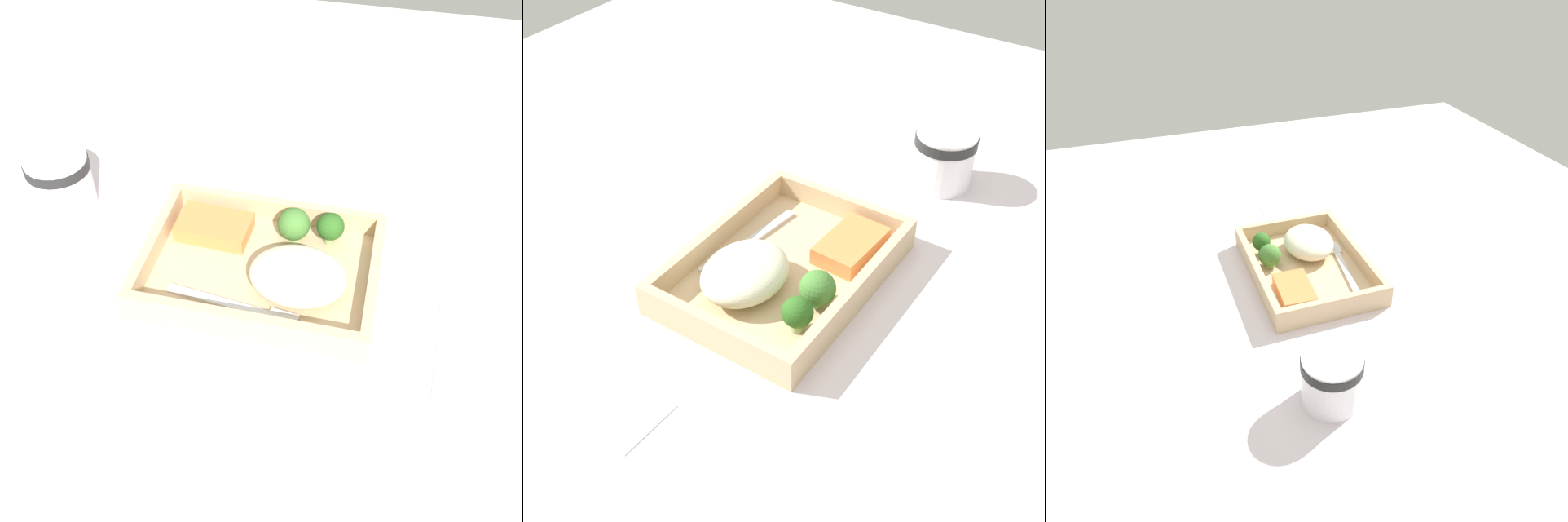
# 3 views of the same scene
# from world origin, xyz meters

# --- Properties ---
(ground_plane) EXTENTS (1.60, 1.60, 0.02)m
(ground_plane) POSITION_xyz_m (0.00, 0.00, -0.01)
(ground_plane) COLOR silver
(takeout_tray) EXTENTS (0.28, 0.20, 0.01)m
(takeout_tray) POSITION_xyz_m (0.00, 0.00, 0.01)
(takeout_tray) COLOR #CDAE84
(takeout_tray) RESTS_ON ground_plane
(tray_rim) EXTENTS (0.28, 0.20, 0.03)m
(tray_rim) POSITION_xyz_m (0.00, 0.00, 0.03)
(tray_rim) COLOR #CDAE84
(tray_rim) RESTS_ON takeout_tray
(salmon_fillet) EXTENTS (0.09, 0.06, 0.02)m
(salmon_fillet) POSITION_xyz_m (-0.07, 0.05, 0.02)
(salmon_fillet) COLOR #E58345
(salmon_fillet) RESTS_ON takeout_tray
(mashed_potatoes) EXTENTS (0.11, 0.09, 0.04)m
(mashed_potatoes) POSITION_xyz_m (0.05, -0.02, 0.03)
(mashed_potatoes) COLOR #EFE7C8
(mashed_potatoes) RESTS_ON takeout_tray
(broccoli_floret_1) EXTENTS (0.04, 0.04, 0.05)m
(broccoli_floret_1) POSITION_xyz_m (0.03, 0.06, 0.04)
(broccoli_floret_1) COLOR #82AB62
(broccoli_floret_1) RESTS_ON takeout_tray
(broccoli_floret_2) EXTENTS (0.03, 0.03, 0.04)m
(broccoli_floret_2) POSITION_xyz_m (0.07, 0.07, 0.04)
(broccoli_floret_2) COLOR #89A066
(broccoli_floret_2) RESTS_ON takeout_tray
(fork) EXTENTS (0.16, 0.04, 0.00)m
(fork) POSITION_xyz_m (-0.01, -0.07, 0.01)
(fork) COLOR silver
(fork) RESTS_ON takeout_tray
(paper_cup) EXTENTS (0.08, 0.08, 0.08)m
(paper_cup) POSITION_xyz_m (-0.29, 0.07, 0.04)
(paper_cup) COLOR white
(paper_cup) RESTS_ON ground_plane
(receipt_slip) EXTENTS (0.08, 0.16, 0.00)m
(receipt_slip) POSITION_xyz_m (0.25, -0.06, 0.00)
(receipt_slip) COLOR white
(receipt_slip) RESTS_ON ground_plane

